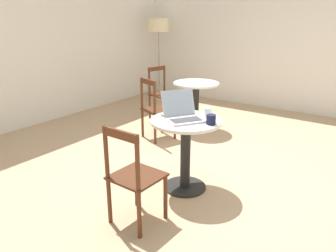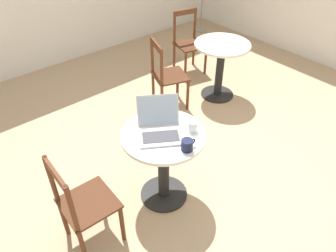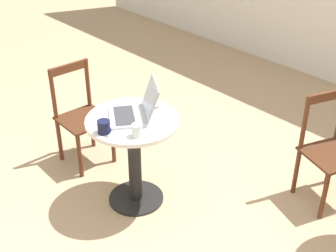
{
  "view_description": "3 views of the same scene",
  "coord_description": "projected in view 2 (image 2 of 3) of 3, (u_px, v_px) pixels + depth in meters",
  "views": [
    {
      "loc": [
        -2.87,
        -1.48,
        1.68
      ],
      "look_at": [
        -0.31,
        0.34,
        0.62
      ],
      "focal_mm": 35.0,
      "sensor_mm": 36.0,
      "label": 1
    },
    {
      "loc": [
        -1.6,
        -1.45,
        2.38
      ],
      "look_at": [
        -0.18,
        0.25,
        0.65
      ],
      "focal_mm": 35.0,
      "sensor_mm": 36.0,
      "label": 2
    },
    {
      "loc": [
        1.98,
        -1.66,
        2.39
      ],
      "look_at": [
        -0.13,
        0.27,
        0.7
      ],
      "focal_mm": 50.0,
      "sensor_mm": 36.0,
      "label": 3
    }
  ],
  "objects": [
    {
      "name": "cafe_table_near",
      "position": [
        163.0,
        154.0,
        2.73
      ],
      "size": [
        0.69,
        0.69,
        0.73
      ],
      "color": "black",
      "rests_on": "ground_plane"
    },
    {
      "name": "mug",
      "position": [
        187.0,
        145.0,
        2.42
      ],
      "size": [
        0.13,
        0.09,
        0.09
      ],
      "color": "#141938",
      "rests_on": "cafe_table_near"
    },
    {
      "name": "cafe_table_mid",
      "position": [
        221.0,
        60.0,
        4.09
      ],
      "size": [
        0.69,
        0.69,
        0.73
      ],
      "color": "black",
      "rests_on": "ground_plane"
    },
    {
      "name": "chair_near_left",
      "position": [
        83.0,
        205.0,
        2.42
      ],
      "size": [
        0.4,
        0.4,
        0.87
      ],
      "color": "#562D19",
      "rests_on": "ground_plane"
    },
    {
      "name": "ground_plane",
      "position": [
        198.0,
        184.0,
        3.15
      ],
      "size": [
        16.0,
        16.0,
        0.0
      ],
      "primitive_type": "plane",
      "color": "tan"
    },
    {
      "name": "drinking_glass",
      "position": [
        193.0,
        126.0,
        2.6
      ],
      "size": [
        0.07,
        0.07,
        0.09
      ],
      "color": "silver",
      "rests_on": "cafe_table_near"
    },
    {
      "name": "laptop",
      "position": [
        160.0,
        127.0,
        2.58
      ],
      "size": [
        0.47,
        0.47,
        0.26
      ],
      "color": "#B7B7BC",
      "rests_on": "cafe_table_near"
    },
    {
      "name": "mouse",
      "position": [
        143.0,
        119.0,
        2.72
      ],
      "size": [
        0.06,
        0.1,
        0.03
      ],
      "color": "#B7B7BC",
      "rests_on": "cafe_table_near"
    },
    {
      "name": "chair_mid_back",
      "position": [
        189.0,
        43.0,
        4.69
      ],
      "size": [
        0.46,
        0.46,
        0.87
      ],
      "color": "#562D19",
      "rests_on": "ground_plane"
    },
    {
      "name": "chair_mid_left",
      "position": [
        167.0,
        76.0,
        3.94
      ],
      "size": [
        0.49,
        0.49,
        0.87
      ],
      "color": "#562D19",
      "rests_on": "ground_plane"
    }
  ]
}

